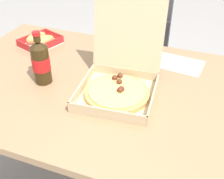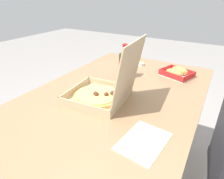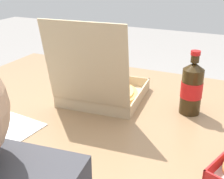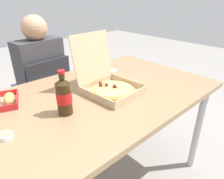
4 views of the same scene
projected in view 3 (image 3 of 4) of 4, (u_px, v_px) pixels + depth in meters
The scene contains 4 objects.
dining_table at pixel (114, 124), 1.11m from camera, with size 1.44×0.88×0.75m.
pizza_box_open at pixel (102, 89), 1.11m from camera, with size 0.32×0.37×0.33m.
cola_bottle at pixel (192, 88), 1.00m from camera, with size 0.07×0.07×0.22m.
paper_menu at pixel (7, 126), 0.95m from camera, with size 0.21×0.15×0.00m, color white.
Camera 3 is at (-0.40, 0.89, 1.23)m, focal length 47.20 mm.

